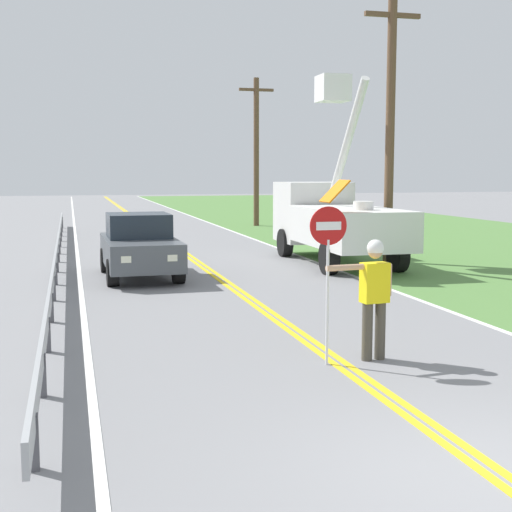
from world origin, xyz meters
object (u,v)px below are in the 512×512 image
at_px(utility_bucket_truck, 333,217).
at_px(utility_pole_mid, 256,149).
at_px(oncoming_sedan_nearest, 140,246).
at_px(flagger_worker, 374,291).
at_px(stop_sign_paddle, 328,249).
at_px(utility_pole_near, 390,125).

distance_m(utility_bucket_truck, utility_pole_mid, 15.14).
relative_size(utility_bucket_truck, oncoming_sedan_nearest, 1.65).
height_order(flagger_worker, stop_sign_paddle, stop_sign_paddle).
distance_m(utility_bucket_truck, oncoming_sedan_nearest, 6.40).
bearing_deg(utility_bucket_truck, stop_sign_paddle, -111.25).
distance_m(stop_sign_paddle, utility_pole_mid, 26.71).
bearing_deg(utility_pole_near, utility_bucket_truck, 166.45).
height_order(oncoming_sedan_nearest, utility_pole_mid, utility_pole_mid).
bearing_deg(stop_sign_paddle, flagger_worker, 5.67).
xyz_separation_m(stop_sign_paddle, utility_pole_mid, (5.78, 25.98, 2.24)).
relative_size(utility_bucket_truck, utility_pole_near, 0.84).
xyz_separation_m(utility_pole_near, utility_pole_mid, (-0.23, 15.27, -0.29)).
bearing_deg(utility_pole_mid, stop_sign_paddle, -102.54).
bearing_deg(oncoming_sedan_nearest, utility_pole_mid, 65.37).
xyz_separation_m(flagger_worker, stop_sign_paddle, (-0.77, -0.08, 0.66)).
distance_m(flagger_worker, utility_bucket_truck, 11.61).
bearing_deg(oncoming_sedan_nearest, utility_bucket_truck, 15.56).
bearing_deg(flagger_worker, stop_sign_paddle, -174.33).
height_order(stop_sign_paddle, utility_pole_mid, utility_pole_mid).
height_order(stop_sign_paddle, oncoming_sedan_nearest, stop_sign_paddle).
distance_m(stop_sign_paddle, utility_bucket_truck, 11.93).
bearing_deg(utility_bucket_truck, oncoming_sedan_nearest, -164.44).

